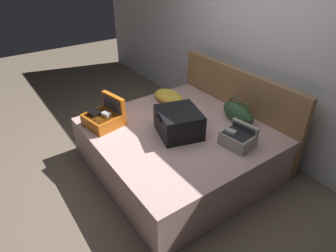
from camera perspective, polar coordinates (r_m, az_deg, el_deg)
name	(u,v)px	position (r m, az deg, el deg)	size (l,w,h in m)	color
ground_plane	(151,177)	(3.60, -3.41, -10.02)	(12.00, 12.00, 0.00)	#6B5B4C
back_wall	(258,49)	(3.96, 17.22, 14.29)	(8.00, 0.10, 2.60)	silver
bed	(177,148)	(3.61, 1.85, -4.36)	(1.99, 1.89, 0.54)	#BC9993
headboard	(236,108)	(4.06, 13.18, 3.50)	(2.03, 0.08, 1.07)	olive
hard_case_large	(179,122)	(3.31, 2.11, 0.77)	(0.61, 0.58, 0.29)	black
hard_case_medium	(104,117)	(3.58, -12.41, 1.70)	(0.46, 0.46, 0.34)	#D16619
hard_case_small	(238,138)	(3.23, 13.54, -2.31)	(0.36, 0.31, 0.23)	gray
duffel_bag	(238,113)	(3.67, 13.60, 2.57)	(0.53, 0.28, 0.29)	#2D4C2D
pillow_near_headboard	(168,96)	(4.07, 0.06, 5.83)	(0.47, 0.30, 0.15)	gold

